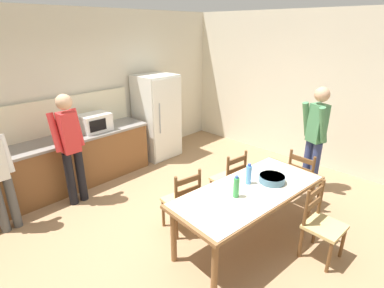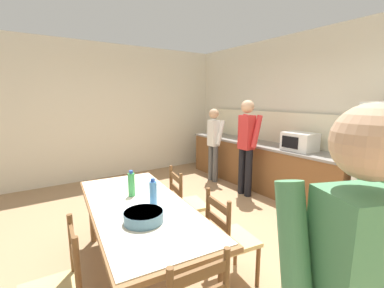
# 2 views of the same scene
# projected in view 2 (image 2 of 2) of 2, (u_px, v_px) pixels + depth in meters

# --- Properties ---
(ground_plane) EXTENTS (8.32, 8.32, 0.00)m
(ground_plane) POSITION_uv_depth(u_px,v_px,m) (190.00, 239.00, 3.23)
(ground_plane) COLOR #9E7A56
(wall_back) EXTENTS (6.52, 0.12, 2.90)m
(wall_back) POSITION_uv_depth(u_px,v_px,m) (319.00, 116.00, 4.42)
(wall_back) COLOR beige
(wall_back) RESTS_ON ground
(wall_left) EXTENTS (0.12, 5.20, 2.90)m
(wall_left) POSITION_uv_depth(u_px,v_px,m) (109.00, 112.00, 5.65)
(wall_left) COLOR beige
(wall_left) RESTS_ON ground
(kitchen_counter) EXTENTS (3.55, 0.66, 0.89)m
(kitchen_counter) POSITION_uv_depth(u_px,v_px,m) (259.00, 165.00, 5.11)
(kitchen_counter) COLOR brown
(kitchen_counter) RESTS_ON ground
(counter_splashback) EXTENTS (3.51, 0.03, 0.60)m
(counter_splashback) POSITION_uv_depth(u_px,v_px,m) (271.00, 127.00, 5.14)
(counter_splashback) COLOR beige
(counter_splashback) RESTS_ON kitchen_counter
(microwave) EXTENTS (0.50, 0.39, 0.30)m
(microwave) POSITION_uv_depth(u_px,v_px,m) (300.00, 142.00, 4.27)
(microwave) COLOR white
(microwave) RESTS_ON kitchen_counter
(dining_table) EXTENTS (2.09, 1.06, 0.76)m
(dining_table) POSITION_uv_depth(u_px,v_px,m) (139.00, 212.00, 2.44)
(dining_table) COLOR brown
(dining_table) RESTS_ON ground
(bottle_near_centre) EXTENTS (0.07, 0.07, 0.27)m
(bottle_near_centre) POSITION_uv_depth(u_px,v_px,m) (131.00, 184.00, 2.62)
(bottle_near_centre) COLOR green
(bottle_near_centre) RESTS_ON dining_table
(bottle_off_centre) EXTENTS (0.07, 0.07, 0.27)m
(bottle_off_centre) POSITION_uv_depth(u_px,v_px,m) (153.00, 194.00, 2.37)
(bottle_off_centre) COLOR #4C8ED6
(bottle_off_centre) RESTS_ON dining_table
(serving_bowl) EXTENTS (0.32, 0.32, 0.09)m
(serving_bowl) POSITION_uv_depth(u_px,v_px,m) (144.00, 216.00, 2.08)
(serving_bowl) COLOR slate
(serving_bowl) RESTS_ON dining_table
(chair_side_far_right) EXTENTS (0.47, 0.46, 0.91)m
(chair_side_far_right) POSITION_uv_depth(u_px,v_px,m) (229.00, 239.00, 2.43)
(chair_side_far_right) COLOR brown
(chair_side_far_right) RESTS_ON ground
(chair_side_far_left) EXTENTS (0.49, 0.47, 0.91)m
(chair_side_far_left) POSITION_uv_depth(u_px,v_px,m) (186.00, 204.00, 3.22)
(chair_side_far_left) COLOR brown
(chair_side_far_left) RESTS_ON ground
(person_at_sink) EXTENTS (0.39, 0.27, 1.54)m
(person_at_sink) POSITION_uv_depth(u_px,v_px,m) (214.00, 141.00, 5.40)
(person_at_sink) COLOR #4C4C4C
(person_at_sink) RESTS_ON ground
(person_at_counter) EXTENTS (0.43, 0.30, 1.72)m
(person_at_counter) POSITION_uv_depth(u_px,v_px,m) (247.00, 143.00, 4.58)
(person_at_counter) COLOR black
(person_at_counter) RESTS_ON ground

